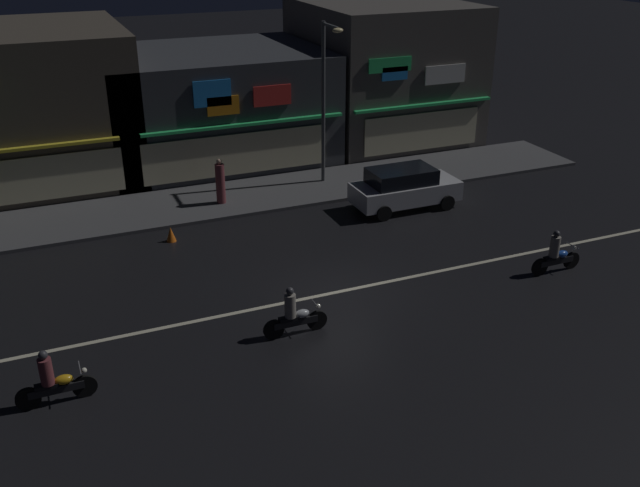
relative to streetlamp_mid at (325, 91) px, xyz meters
name	(u,v)px	position (x,y,z in m)	size (l,w,h in m)	color
ground_plane	(340,292)	(-3.38, -9.08, -4.15)	(140.00, 140.00, 0.00)	black
lane_divider_stripe	(340,292)	(-3.38, -9.08, -4.15)	(29.14, 0.16, 0.01)	beige
sidewalk_far	(253,196)	(-3.38, -0.15, -4.08)	(30.67, 3.91, 0.14)	#4C4C4F
storefront_left_block	(382,70)	(5.83, 6.17, -0.74)	(7.65, 8.89, 6.82)	#56514C
storefront_center_block	(0,107)	(-12.58, 6.29, -0.91)	(10.79, 9.13, 6.49)	#4C443A
storefront_right_block	(212,105)	(-3.37, 5.81, -1.60)	(10.31, 8.18, 5.10)	#383A3F
streetlamp_mid	(325,91)	(0.00, 0.00, 0.00)	(0.44, 1.64, 6.76)	#47494C
pedestrian_on_sidewalk	(220,183)	(-4.84, -0.59, -3.16)	(0.37, 0.37, 1.85)	brown
parked_car_near_kerb	(404,187)	(1.87, -3.64, -3.28)	(4.30, 1.98, 1.67)	silver
motorcycle_lead	(294,315)	(-5.61, -10.85, -3.52)	(1.90, 0.60, 1.52)	black
motorcycle_following	(53,382)	(-12.03, -11.52, -3.52)	(1.90, 0.60, 1.52)	black
motorcycle_opposite_lane	(556,255)	(3.69, -10.59, -3.52)	(1.90, 0.60, 1.52)	black
traffic_cone	(171,234)	(-7.46, -3.23, -3.88)	(0.36, 0.36, 0.55)	orange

